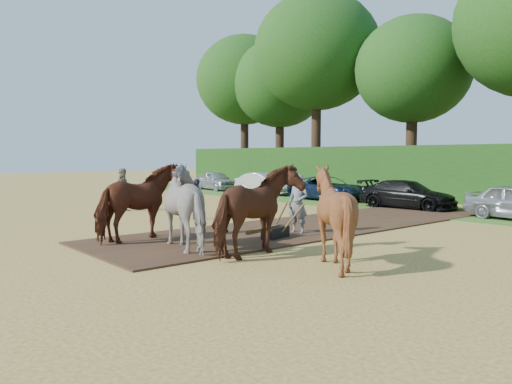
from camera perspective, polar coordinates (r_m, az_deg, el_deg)
The scene contains 9 objects.
ground at distance 14.86m, azimuth -15.16°, elevation -5.47°, with size 120.00×120.00×0.00m, color gold.
earth_strip at distance 17.85m, azimuth 7.89°, elevation -3.67°, with size 4.50×17.00×0.05m, color #472D1C.
grass_verge at distance 24.28m, azimuth 16.33°, elevation -1.73°, with size 50.00×5.00×0.03m, color #38601E.
hedgerow at distance 28.04m, azimuth 21.47°, elevation 1.96°, with size 46.00×1.60×3.00m, color #14380F.
spectator_near at distance 22.66m, azimuth -14.87°, elevation 0.24°, with size 0.92×0.72×1.89m, color #BEB595.
spectator_far at distance 19.29m, azimuth -6.85°, elevation -0.81°, with size 0.92×0.38×1.56m, color #2A2B38.
plough_team at distance 12.69m, azimuth -3.24°, elevation -1.87°, with size 7.54×6.20×2.26m.
parked_cars at distance 23.87m, azimuth 17.82°, elevation -0.26°, with size 35.48×3.03×1.44m.
treeline at distance 32.29m, azimuth 21.89°, elevation 15.55°, with size 48.70×10.60×14.21m.
Camera 1 is at (13.29, -6.17, 2.47)m, focal length 35.00 mm.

